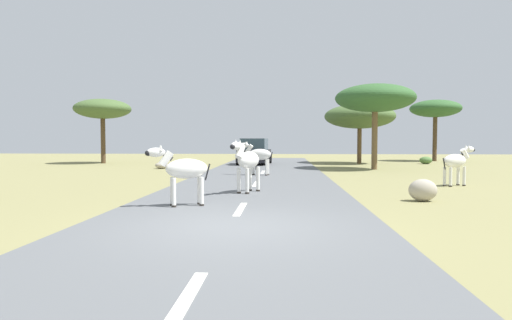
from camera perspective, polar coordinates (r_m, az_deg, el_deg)
ground_plane at (r=8.47m, az=-3.07°, el=-8.83°), size 90.00×90.00×0.00m
road at (r=8.47m, az=-3.33°, el=-8.66°), size 6.00×64.00×0.05m
lane_markings at (r=7.50m, az=-4.24°, el=-9.93°), size 0.16×56.00×0.01m
zebra_0 at (r=13.59m, az=-1.16°, el=-0.12°), size 0.94×1.66×1.65m
zebra_1 at (r=20.43m, az=0.26°, el=0.67°), size 1.64×0.70×1.58m
zebra_2 at (r=10.99m, az=-9.43°, el=-1.23°), size 1.52×0.84×1.51m
zebra_3 at (r=17.64m, az=24.58°, el=-0.16°), size 1.48×0.97×1.51m
car_0 at (r=29.78m, az=-0.18°, el=0.99°), size 2.27×4.46×1.74m
tree_0 at (r=32.38m, az=13.31°, el=5.52°), size 5.00×5.00×4.26m
tree_1 at (r=38.02m, az=22.26°, el=6.14°), size 3.95×3.95×4.89m
tree_2 at (r=33.70m, az=-19.29°, el=6.23°), size 4.02×4.02×4.64m
tree_3 at (r=26.10m, az=15.19°, el=7.70°), size 4.50×4.50×4.86m
bush_1 at (r=33.21m, az=21.17°, el=-0.03°), size 0.87×0.78×0.52m
rock_0 at (r=12.91m, az=20.84°, el=-3.68°), size 0.77×0.55×0.61m
rock_2 at (r=26.39m, az=-12.18°, el=-0.69°), size 0.73×0.64×0.39m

